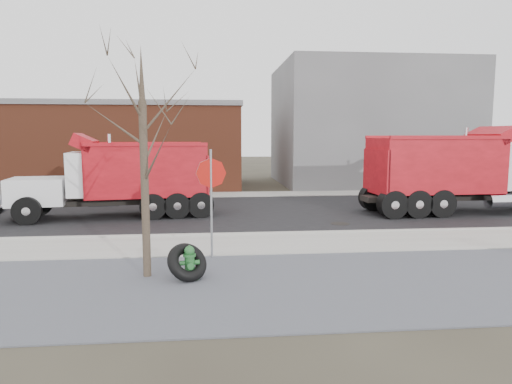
{
  "coord_description": "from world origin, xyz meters",
  "views": [
    {
      "loc": [
        -1.69,
        -12.98,
        3.22
      ],
      "look_at": [
        -0.25,
        1.86,
        1.4
      ],
      "focal_mm": 32.0,
      "sensor_mm": 36.0,
      "label": 1
    }
  ],
  "objects": [
    {
      "name": "far_sidewalk",
      "position": [
        0.0,
        12.0,
        0.03
      ],
      "size": [
        60.0,
        2.0,
        0.06
      ],
      "primitive_type": "cube",
      "color": "#9E9B93",
      "rests_on": "ground"
    },
    {
      "name": "road",
      "position": [
        0.0,
        6.3,
        0.01
      ],
      "size": [
        60.0,
        9.4,
        0.02
      ],
      "primitive_type": "cube",
      "color": "black",
      "rests_on": "ground"
    },
    {
      "name": "building_grey",
      "position": [
        9.0,
        18.0,
        4.0
      ],
      "size": [
        12.0,
        10.0,
        8.0
      ],
      "color": "gray",
      "rests_on": "ground"
    },
    {
      "name": "sidewalk",
      "position": [
        0.0,
        0.25,
        0.03
      ],
      "size": [
        60.0,
        2.5,
        0.06
      ],
      "primitive_type": "cube",
      "color": "#9E9B93",
      "rests_on": "ground"
    },
    {
      "name": "gravel_verge",
      "position": [
        0.0,
        -3.5,
        0.01
      ],
      "size": [
        60.0,
        5.0,
        0.03
      ],
      "primitive_type": "cube",
      "color": "slate",
      "rests_on": "ground"
    },
    {
      "name": "truck_tire",
      "position": [
        -2.27,
        -2.91,
        0.41
      ],
      "size": [
        1.2,
        1.16,
        0.9
      ],
      "color": "black",
      "rests_on": "ground"
    },
    {
      "name": "ground",
      "position": [
        0.0,
        0.0,
        0.0
      ],
      "size": [
        120.0,
        120.0,
        0.0
      ],
      "primitive_type": "plane",
      "color": "#383328",
      "rests_on": "ground"
    },
    {
      "name": "fire_hydrant",
      "position": [
        -2.21,
        -2.93,
        0.37
      ],
      "size": [
        0.46,
        0.44,
        0.8
      ],
      "rotation": [
        0.0,
        0.0,
        0.15
      ],
      "color": "#2C743E",
      "rests_on": "ground"
    },
    {
      "name": "stop_sign",
      "position": [
        -1.72,
        -1.1,
        1.96
      ],
      "size": [
        0.79,
        0.06,
        2.89
      ],
      "rotation": [
        0.0,
        0.0,
        -0.37
      ],
      "color": "gray",
      "rests_on": "ground"
    },
    {
      "name": "bare_tree",
      "position": [
        -3.2,
        -2.6,
        3.3
      ],
      "size": [
        3.2,
        3.2,
        5.2
      ],
      "color": "#382D23",
      "rests_on": "ground"
    },
    {
      "name": "dump_truck_red_b",
      "position": [
        -5.24,
        5.54,
        1.68
      ],
      "size": [
        7.86,
        3.21,
        3.29
      ],
      "rotation": [
        0.0,
        0.0,
        3.28
      ],
      "color": "black",
      "rests_on": "ground"
    },
    {
      "name": "curb",
      "position": [
        0.0,
        1.55,
        0.06
      ],
      "size": [
        60.0,
        0.15,
        0.11
      ],
      "primitive_type": "cube",
      "color": "#9E9B93",
      "rests_on": "ground"
    },
    {
      "name": "building_brick",
      "position": [
        -10.0,
        17.0,
        2.65
      ],
      "size": [
        20.2,
        8.2,
        5.3
      ],
      "color": "brown",
      "rests_on": "ground"
    },
    {
      "name": "dump_truck_red_a",
      "position": [
        8.67,
        5.24,
        1.83
      ],
      "size": [
        8.95,
        2.85,
        3.59
      ],
      "rotation": [
        0.0,
        0.0,
        0.05
      ],
      "color": "black",
      "rests_on": "ground"
    }
  ]
}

